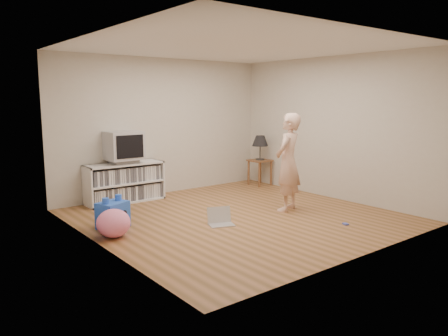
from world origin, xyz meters
TOP-DOWN VIEW (x-y plane):
  - ground at (0.00, 0.00)m, footprint 4.50×4.50m
  - walls at (0.00, 0.00)m, footprint 4.52×4.52m
  - ceiling at (0.00, 0.00)m, footprint 4.50×4.50m
  - media_unit at (-0.96, 2.04)m, footprint 1.40×0.45m
  - dvd_deck at (-0.96, 2.02)m, footprint 0.45×0.35m
  - crt_tv at (-0.96, 2.02)m, footprint 0.60×0.53m
  - side_table at (1.99, 1.65)m, footprint 0.42×0.42m
  - table_lamp at (1.99, 1.65)m, footprint 0.34×0.34m
  - person at (0.90, -0.21)m, footprint 0.69×0.57m
  - laptop at (-0.48, -0.17)m, footprint 0.44×0.39m
  - playing_cards at (0.97, -1.33)m, footprint 0.09×0.11m
  - plush_blue at (-1.80, 0.64)m, footprint 0.49×0.44m
  - plush_pink at (-1.97, 0.23)m, footprint 0.55×0.55m

SIDE VIEW (x-z plane):
  - ground at x=0.00m, z-range 0.00..0.00m
  - playing_cards at x=0.97m, z-range 0.00..0.02m
  - laptop at x=-0.48m, z-range -0.06..0.19m
  - plush_pink at x=-1.97m, z-range 0.00..0.38m
  - plush_blue at x=-1.80m, z-range -0.03..0.43m
  - media_unit at x=-0.96m, z-range 0.00..0.70m
  - side_table at x=1.99m, z-range 0.14..0.69m
  - dvd_deck at x=-0.96m, z-range 0.70..0.77m
  - person at x=0.90m, z-range 0.00..1.61m
  - table_lamp at x=1.99m, z-range 0.68..1.20m
  - crt_tv at x=-0.96m, z-range 0.77..1.27m
  - walls at x=0.00m, z-range 0.00..2.60m
  - ceiling at x=0.00m, z-range 2.60..2.60m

